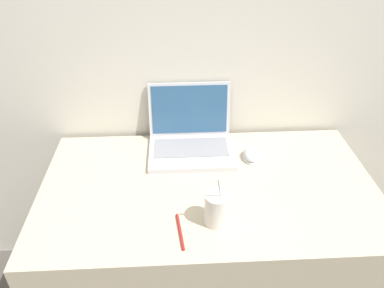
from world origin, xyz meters
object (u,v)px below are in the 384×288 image
(pen, at_px, (180,231))
(laptop, at_px, (191,137))
(computer_mouse, at_px, (251,155))
(drink_cup, at_px, (217,208))

(pen, bearing_deg, laptop, 83.09)
(computer_mouse, xyz_separation_m, pen, (-0.28, -0.37, -0.01))
(drink_cup, distance_m, computer_mouse, 0.37)
(laptop, relative_size, computer_mouse, 3.61)
(drink_cup, bearing_deg, pen, -161.28)
(computer_mouse, distance_m, pen, 0.46)
(laptop, relative_size, drink_cup, 1.68)
(computer_mouse, bearing_deg, drink_cup, -117.51)
(laptop, xyz_separation_m, pen, (-0.06, -0.46, -0.05))
(pen, bearing_deg, computer_mouse, 52.16)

